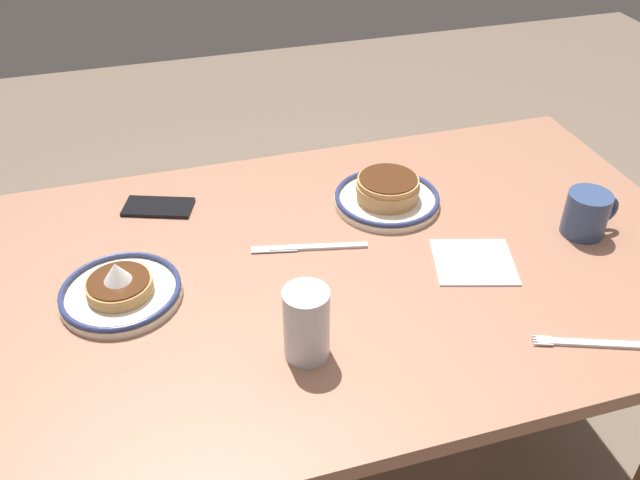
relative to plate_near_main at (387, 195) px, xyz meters
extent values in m
cube|color=#9C6951|center=(0.13, 0.16, -0.04)|extent=(1.38, 0.87, 0.03)
cylinder|color=brown|center=(-0.46, -0.17, -0.41)|extent=(0.07, 0.07, 0.71)
cylinder|color=brown|center=(0.71, -0.17, -0.41)|extent=(0.07, 0.07, 0.71)
cylinder|color=silver|center=(0.00, 0.00, -0.02)|extent=(0.23, 0.23, 0.01)
torus|color=navy|center=(0.00, 0.00, 0.00)|extent=(0.22, 0.22, 0.01)
cylinder|color=#D88F4F|center=(0.00, 0.00, 0.00)|extent=(0.13, 0.13, 0.01)
cylinder|color=tan|center=(0.00, 0.00, 0.01)|extent=(0.13, 0.13, 0.01)
cylinder|color=tan|center=(0.00, 0.00, 0.02)|extent=(0.14, 0.14, 0.01)
cylinder|color=tan|center=(0.00, 0.00, 0.03)|extent=(0.13, 0.13, 0.01)
cylinder|color=#4C2814|center=(0.00, 0.00, 0.04)|extent=(0.12, 0.12, 0.00)
cylinder|color=silver|center=(0.56, 0.15, -0.02)|extent=(0.22, 0.22, 0.01)
torus|color=navy|center=(0.56, 0.15, 0.00)|extent=(0.21, 0.21, 0.01)
cylinder|color=tan|center=(0.56, 0.15, 0.00)|extent=(0.12, 0.12, 0.01)
cylinder|color=#D2914C|center=(0.56, 0.15, 0.01)|extent=(0.12, 0.12, 0.01)
cylinder|color=#4C2814|center=(0.56, 0.15, 0.02)|extent=(0.11, 0.11, 0.00)
cone|color=white|center=(0.56, 0.15, 0.04)|extent=(0.05, 0.05, 0.04)
cylinder|color=#334772|center=(-0.34, 0.21, 0.02)|extent=(0.09, 0.09, 0.09)
torus|color=#334772|center=(-0.38, 0.21, 0.02)|extent=(0.06, 0.01, 0.06)
cylinder|color=brown|center=(-0.34, 0.21, 0.05)|extent=(0.07, 0.07, 0.01)
cylinder|color=silver|center=(0.28, 0.37, 0.04)|extent=(0.07, 0.07, 0.13)
cylinder|color=black|center=(0.28, 0.37, 0.02)|extent=(0.07, 0.07, 0.09)
cube|color=black|center=(0.47, -0.12, -0.02)|extent=(0.16, 0.12, 0.01)
cube|color=white|center=(-0.09, 0.24, -0.02)|extent=(0.18, 0.18, 0.00)
cube|color=silver|center=(-0.18, 0.49, -0.02)|extent=(0.19, 0.08, 0.01)
cube|color=silver|center=(-0.10, 0.45, -0.02)|extent=(0.03, 0.01, 0.00)
cube|color=silver|center=(-0.10, 0.46, -0.02)|extent=(0.03, 0.01, 0.00)
cube|color=silver|center=(-0.10, 0.47, -0.02)|extent=(0.03, 0.01, 0.00)
cube|color=silver|center=(-0.09, 0.47, -0.02)|extent=(0.03, 0.01, 0.00)
cube|color=silver|center=(0.18, 0.11, -0.02)|extent=(0.19, 0.05, 0.01)
cube|color=silver|center=(0.27, 0.09, -0.02)|extent=(0.09, 0.04, 0.00)
camera|label=1|loc=(0.48, 1.13, 0.78)|focal=38.11mm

